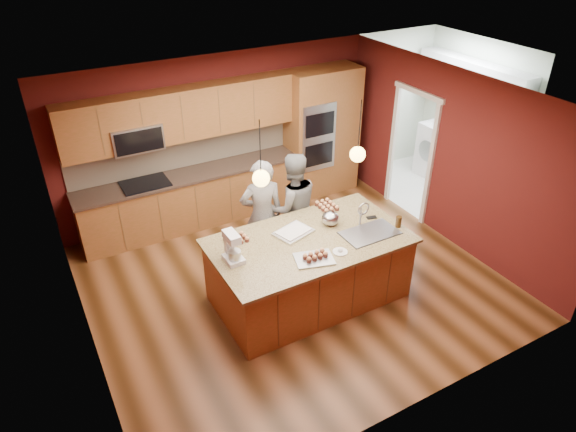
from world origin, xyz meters
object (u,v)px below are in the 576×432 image
island (310,268)px  mixing_bowl (330,218)px  person_left (262,215)px  stand_mixer (233,249)px  person_right (292,207)px

island → mixing_bowl: 0.72m
person_left → stand_mixer: bearing=60.7°
person_left → mixing_bowl: 1.03m
island → mixing_bowl: size_ratio=10.79×
mixing_bowl → stand_mixer: bearing=-175.5°
island → stand_mixer: (-1.06, 0.07, 0.63)m
person_left → stand_mixer: size_ratio=4.39×
stand_mixer → island: bearing=-5.1°
person_right → stand_mixer: (-1.34, -0.91, 0.27)m
island → stand_mixer: size_ratio=6.57×
person_left → island: bearing=116.3°
person_right → island: bearing=83.2°
person_left → person_right: person_left is taller
person_right → person_left: bearing=9.1°
island → person_right: bearing=74.1°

